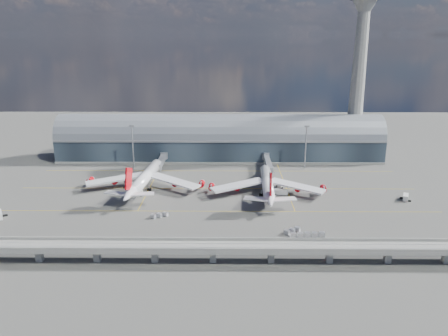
{
  "coord_description": "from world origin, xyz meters",
  "views": [
    {
      "loc": [
        5.04,
        -189.57,
        75.03
      ],
      "look_at": [
        3.24,
        10.0,
        14.0
      ],
      "focal_mm": 35.0,
      "sensor_mm": 36.0,
      "label": 1
    }
  ],
  "objects_px": {
    "control_tower": "(359,75)",
    "service_truck_2": "(280,192)",
    "service_truck_1": "(138,193)",
    "floodlight_mast_left": "(133,146)",
    "cargo_train_2": "(292,231)",
    "airliner_right": "(267,185)",
    "service_truck_4": "(280,185)",
    "service_truck_5": "(129,184)",
    "floodlight_mast_right": "(306,146)",
    "cargo_train_1": "(308,235)",
    "cargo_train_0": "(159,215)",
    "service_truck_3": "(406,197)",
    "airliner_left": "(144,179)"
  },
  "relations": [
    {
      "from": "service_truck_4",
      "to": "control_tower",
      "type": "bearing_deg",
      "value": 64.37
    },
    {
      "from": "airliner_left",
      "to": "cargo_train_2",
      "type": "height_order",
      "value": "airliner_left"
    },
    {
      "from": "cargo_train_1",
      "to": "cargo_train_2",
      "type": "distance_m",
      "value": 6.58
    },
    {
      "from": "service_truck_1",
      "to": "cargo_train_1",
      "type": "relative_size",
      "value": 0.33
    },
    {
      "from": "floodlight_mast_left",
      "to": "service_truck_1",
      "type": "distance_m",
      "value": 49.08
    },
    {
      "from": "service_truck_1",
      "to": "service_truck_3",
      "type": "height_order",
      "value": "service_truck_3"
    },
    {
      "from": "floodlight_mast_right",
      "to": "service_truck_1",
      "type": "xyz_separation_m",
      "value": [
        -88.46,
        -46.08,
        -12.33
      ]
    },
    {
      "from": "control_tower",
      "to": "service_truck_1",
      "type": "height_order",
      "value": "control_tower"
    },
    {
      "from": "service_truck_2",
      "to": "floodlight_mast_left",
      "type": "bearing_deg",
      "value": 74.08
    },
    {
      "from": "floodlight_mast_right",
      "to": "service_truck_1",
      "type": "bearing_deg",
      "value": -152.49
    },
    {
      "from": "cargo_train_2",
      "to": "airliner_right",
      "type": "bearing_deg",
      "value": 41.0
    },
    {
      "from": "airliner_left",
      "to": "service_truck_2",
      "type": "distance_m",
      "value": 68.42
    },
    {
      "from": "airliner_right",
      "to": "cargo_train_0",
      "type": "height_order",
      "value": "airliner_right"
    },
    {
      "from": "control_tower",
      "to": "airliner_right",
      "type": "xyz_separation_m",
      "value": [
        -60.62,
        -71.3,
        -46.65
      ]
    },
    {
      "from": "service_truck_1",
      "to": "service_truck_2",
      "type": "xyz_separation_m",
      "value": [
        69.17,
        2.36,
        0.17
      ]
    },
    {
      "from": "service_truck_4",
      "to": "cargo_train_2",
      "type": "relative_size",
      "value": 0.65
    },
    {
      "from": "floodlight_mast_right",
      "to": "service_truck_1",
      "type": "distance_m",
      "value": 100.5
    },
    {
      "from": "floodlight_mast_left",
      "to": "cargo_train_2",
      "type": "bearing_deg",
      "value": -47.17
    },
    {
      "from": "service_truck_2",
      "to": "airliner_right",
      "type": "bearing_deg",
      "value": 98.72
    },
    {
      "from": "service_truck_1",
      "to": "service_truck_5",
      "type": "relative_size",
      "value": 0.73
    },
    {
      "from": "floodlight_mast_left",
      "to": "cargo_train_1",
      "type": "distance_m",
      "value": 125.57
    },
    {
      "from": "floodlight_mast_right",
      "to": "airliner_right",
      "type": "relative_size",
      "value": 0.42
    },
    {
      "from": "floodlight_mast_right",
      "to": "cargo_train_1",
      "type": "height_order",
      "value": "floodlight_mast_right"
    },
    {
      "from": "service_truck_1",
      "to": "service_truck_5",
      "type": "bearing_deg",
      "value": 23.21
    },
    {
      "from": "service_truck_5",
      "to": "cargo_train_2",
      "type": "relative_size",
      "value": 0.83
    },
    {
      "from": "airliner_left",
      "to": "service_truck_3",
      "type": "distance_m",
      "value": 127.32
    },
    {
      "from": "service_truck_1",
      "to": "cargo_train_2",
      "type": "distance_m",
      "value": 80.2
    },
    {
      "from": "service_truck_2",
      "to": "cargo_train_2",
      "type": "relative_size",
      "value": 1.06
    },
    {
      "from": "cargo_train_1",
      "to": "cargo_train_0",
      "type": "bearing_deg",
      "value": 76.56
    },
    {
      "from": "control_tower",
      "to": "service_truck_1",
      "type": "relative_size",
      "value": 22.28
    },
    {
      "from": "control_tower",
      "to": "service_truck_2",
      "type": "bearing_deg",
      "value": -127.12
    },
    {
      "from": "service_truck_3",
      "to": "service_truck_5",
      "type": "relative_size",
      "value": 0.99
    },
    {
      "from": "cargo_train_2",
      "to": "cargo_train_0",
      "type": "bearing_deg",
      "value": 107.67
    },
    {
      "from": "airliner_right",
      "to": "service_truck_1",
      "type": "distance_m",
      "value": 63.01
    },
    {
      "from": "cargo_train_0",
      "to": "service_truck_3",
      "type": "bearing_deg",
      "value": -53.49
    },
    {
      "from": "cargo_train_0",
      "to": "service_truck_2",
      "type": "bearing_deg",
      "value": -36.92
    },
    {
      "from": "airliner_right",
      "to": "service_truck_4",
      "type": "relative_size",
      "value": 12.15
    },
    {
      "from": "airliner_left",
      "to": "service_truck_5",
      "type": "height_order",
      "value": "airliner_left"
    },
    {
      "from": "control_tower",
      "to": "cargo_train_0",
      "type": "distance_m",
      "value": 156.54
    },
    {
      "from": "service_truck_5",
      "to": "service_truck_1",
      "type": "bearing_deg",
      "value": -108.75
    },
    {
      "from": "airliner_left",
      "to": "cargo_train_0",
      "type": "distance_m",
      "value": 38.05
    },
    {
      "from": "floodlight_mast_left",
      "to": "cargo_train_0",
      "type": "bearing_deg",
      "value": -70.33
    },
    {
      "from": "service_truck_1",
      "to": "cargo_train_0",
      "type": "xyz_separation_m",
      "value": [
        14.18,
        -25.87,
        -0.38
      ]
    },
    {
      "from": "floodlight_mast_right",
      "to": "cargo_train_0",
      "type": "distance_m",
      "value": 104.19
    },
    {
      "from": "floodlight_mast_right",
      "to": "cargo_train_1",
      "type": "distance_m",
      "value": 92.53
    },
    {
      "from": "control_tower",
      "to": "service_truck_1",
      "type": "xyz_separation_m",
      "value": [
        -123.46,
        -74.08,
        -50.33
      ]
    },
    {
      "from": "airliner_right",
      "to": "service_truck_2",
      "type": "bearing_deg",
      "value": -1.75
    },
    {
      "from": "service_truck_2",
      "to": "service_truck_5",
      "type": "distance_m",
      "value": 77.03
    },
    {
      "from": "airliner_right",
      "to": "service_truck_2",
      "type": "relative_size",
      "value": 7.46
    },
    {
      "from": "floodlight_mast_right",
      "to": "service_truck_4",
      "type": "bearing_deg",
      "value": -118.61
    }
  ]
}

